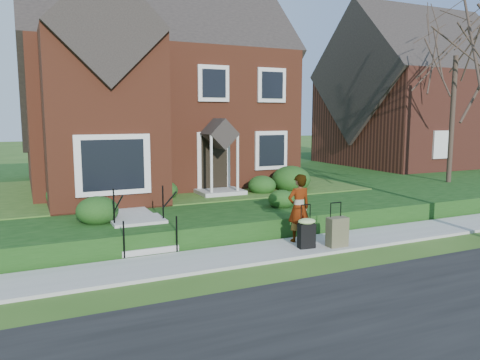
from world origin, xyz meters
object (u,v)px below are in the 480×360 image
suitcase_black (307,231)px  suitcase_olive (337,232)px  woman (299,208)px  front_steps (141,230)px

suitcase_black → suitcase_olive: bearing=-9.1°
woman → suitcase_black: bearing=76.2°
front_steps → woman: (3.90, -1.46, 0.52)m
suitcase_black → suitcase_olive: suitcase_olive is taller
woman → suitcase_olive: size_ratio=1.59×
front_steps → suitcase_olive: 5.10m
front_steps → suitcase_olive: (4.55, -2.31, -0.01)m
woman → suitcase_olive: bearing=127.2°
front_steps → suitcase_black: size_ratio=1.79×
woman → suitcase_olive: woman is taller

